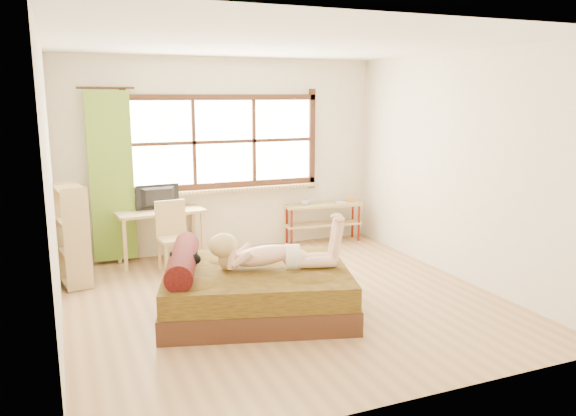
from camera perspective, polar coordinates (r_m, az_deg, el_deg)
name	(u,v)px	position (r m, az deg, el deg)	size (l,w,h in m)	color
floor	(284,300)	(6.20, -0.37, -9.30)	(4.50, 4.50, 0.00)	#9E754C
ceiling	(284,43)	(5.82, -0.40, 16.42)	(4.50, 4.50, 0.00)	white
wall_back	(224,156)	(7.97, -6.48, 5.29)	(4.50, 4.50, 0.00)	silver
wall_front	(408,222)	(3.90, 12.12, -1.36)	(4.50, 4.50, 0.00)	silver
wall_left	(51,191)	(5.44, -22.94, 1.59)	(4.50, 4.50, 0.00)	silver
wall_right	(459,167)	(7.01, 16.97, 4.02)	(4.50, 4.50, 0.00)	silver
window	(225,145)	(7.93, -6.45, 6.41)	(2.80, 0.16, 1.46)	#FFEDBF
curtain	(111,177)	(7.60, -17.51, 3.01)	(0.55, 0.10, 2.20)	olive
bed	(252,288)	(5.80, -3.67, -8.14)	(2.21, 1.95, 0.71)	#361E10
woman	(272,241)	(5.66, -1.66, -3.38)	(1.31, 0.37, 0.56)	#EBB398
kitten	(184,263)	(5.61, -10.57, -5.49)	(0.28, 0.11, 0.22)	black
desk	(160,217)	(7.59, -12.85, -0.92)	(1.16, 0.61, 0.70)	#9F8256
monitor	(159,197)	(7.59, -13.00, 1.06)	(0.57, 0.08, 0.33)	black
chair	(173,232)	(7.27, -11.59, -2.36)	(0.43, 0.43, 0.88)	#9F8256
pipe_shelf	(324,214)	(8.48, 3.67, -0.60)	(1.19, 0.40, 0.66)	#9F8256
cup	(305,202)	(8.31, 1.75, 0.59)	(0.12, 0.12, 0.09)	gray
book	(335,202)	(8.53, 4.81, 0.58)	(0.15, 0.21, 0.02)	gray
bookshelf	(73,235)	(6.94, -21.03, -2.61)	(0.37, 0.56, 1.18)	#9F8256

